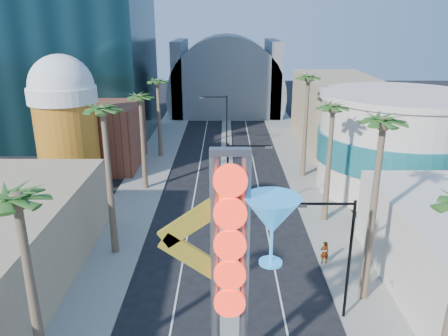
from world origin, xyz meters
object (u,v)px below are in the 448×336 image
at_px(neon_sign, 247,257).
at_px(red_pickup, 239,192).
at_px(pedestrian_a, 324,252).
at_px(pedestrian_b, 395,284).

distance_m(neon_sign, red_pickup, 25.14).
relative_size(neon_sign, red_pickup, 2.48).
xyz_separation_m(neon_sign, pedestrian_a, (6.48, 11.30, -6.24)).
distance_m(pedestrian_a, pedestrian_b, 5.57).
bearing_deg(neon_sign, red_pickup, 89.09).
xyz_separation_m(red_pickup, pedestrian_a, (6.10, -12.95, 0.37)).
bearing_deg(pedestrian_a, neon_sign, 55.32).
xyz_separation_m(neon_sign, pedestrian_b, (10.39, 7.34, -6.34)).
distance_m(red_pickup, pedestrian_a, 14.32).
distance_m(neon_sign, pedestrian_b, 14.21).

